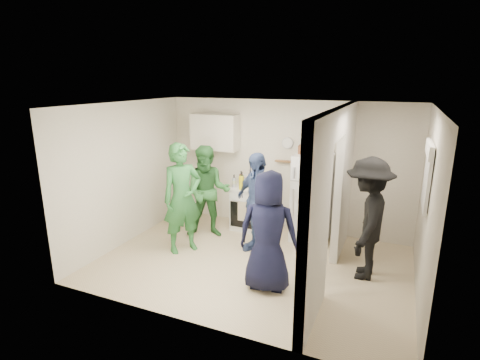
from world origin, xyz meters
name	(u,v)px	position (x,y,z in m)	size (l,w,h in m)	color
floor	(252,263)	(0.00, 0.00, 0.00)	(4.80, 4.80, 0.00)	beige
wall_back	(285,166)	(0.00, 1.70, 1.25)	(4.80, 4.80, 0.00)	silver
wall_front	(197,228)	(0.00, -1.70, 1.25)	(4.80, 4.80, 0.00)	silver
wall_left	(126,174)	(-2.40, 0.00, 1.25)	(3.40, 3.40, 0.00)	silver
wall_right	(427,210)	(2.40, 0.00, 1.25)	(3.40, 3.40, 0.00)	silver
ceiling	(253,105)	(0.00, 0.00, 2.50)	(4.80, 4.80, 0.00)	white
partition_pier_back	(344,180)	(1.20, 1.10, 1.25)	(0.12, 1.20, 2.50)	silver
partition_pier_front	(315,226)	(1.20, -1.10, 1.25)	(0.12, 1.20, 2.50)	silver
partition_header	(337,123)	(1.20, 0.00, 2.30)	(0.12, 1.00, 0.40)	silver
stove	(251,208)	(-0.55, 1.37, 0.42)	(0.71, 0.59, 0.85)	white
upper_cabinet	(215,132)	(-1.40, 1.52, 1.85)	(0.95, 0.34, 0.70)	silver
fridge	(312,198)	(0.63, 1.34, 0.79)	(0.65, 0.63, 1.59)	white
wicker_basket	(309,149)	(0.53, 1.39, 1.66)	(0.35, 0.25, 0.15)	brown
blue_bowl	(310,142)	(0.53, 1.39, 1.79)	(0.24, 0.24, 0.11)	navy
yellow_cup_stack_top	(326,149)	(0.85, 1.24, 1.71)	(0.09, 0.09, 0.25)	yellow
wall_clock	(288,143)	(0.05, 1.68, 1.70)	(0.22, 0.22, 0.03)	white
spice_shelf	(284,161)	(0.00, 1.65, 1.35)	(0.35, 0.08, 0.03)	olive
nook_window	(429,176)	(2.38, 0.20, 1.65)	(0.03, 0.70, 0.80)	black
nook_window_frame	(427,176)	(2.36, 0.20, 1.65)	(0.04, 0.76, 0.86)	white
nook_valance	(429,149)	(2.34, 0.20, 2.00)	(0.04, 0.82, 0.18)	white
yellow_cup_stack_stove	(241,183)	(-0.67, 1.15, 0.97)	(0.09, 0.09, 0.25)	yellow
red_cup	(258,188)	(-0.33, 1.17, 0.91)	(0.09, 0.09, 0.12)	#B80C33
person_green_left	(182,198)	(-1.26, 0.01, 0.93)	(0.68, 0.45, 1.87)	#2C6E2E
person_green_center	(208,192)	(-1.16, 0.72, 0.86)	(0.84, 0.65, 1.72)	#347533
person_denim	(257,203)	(-0.10, 0.46, 0.86)	(1.01, 0.42, 1.73)	#3C5483
person_navy	(268,232)	(0.46, -0.58, 0.85)	(0.83, 0.54, 1.70)	black
person_nook	(367,219)	(1.67, 0.31, 0.91)	(1.17, 0.67, 1.81)	black
bottle_a	(241,178)	(-0.82, 1.49, 0.98)	(0.07, 0.07, 0.27)	brown
bottle_b	(242,179)	(-0.73, 1.31, 1.00)	(0.07, 0.07, 0.30)	#17451C
bottle_c	(250,177)	(-0.64, 1.53, 1.00)	(0.08, 0.08, 0.30)	#989AA4
bottle_d	(251,182)	(-0.55, 1.33, 0.97)	(0.06, 0.06, 0.24)	maroon
bottle_e	(259,178)	(-0.47, 1.57, 0.99)	(0.06, 0.06, 0.28)	#9399A3
bottle_f	(260,180)	(-0.39, 1.37, 1.00)	(0.06, 0.06, 0.31)	#133518
bottle_g	(266,180)	(-0.31, 1.52, 0.98)	(0.07, 0.07, 0.26)	olive
bottle_h	(234,181)	(-0.86, 1.24, 0.97)	(0.07, 0.07, 0.25)	#A4A9AF
bottle_i	(255,178)	(-0.51, 1.47, 1.00)	(0.06, 0.06, 0.31)	#622A10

